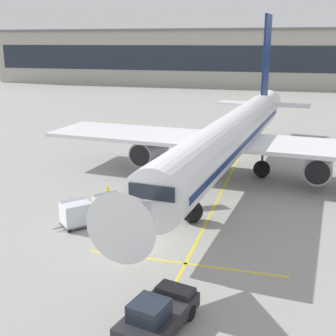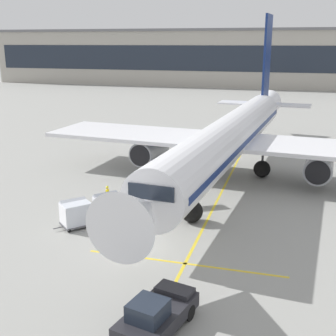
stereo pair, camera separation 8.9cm
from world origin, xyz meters
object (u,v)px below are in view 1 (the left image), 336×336
object	(u,v)px
parked_airplane	(231,136)
ground_crew_marshaller	(146,206)
ground_crew_by_carts	(107,195)
pushback_tug	(157,314)
belt_loader	(150,199)
baggage_cart_second	(76,213)
safety_cone_engine_keepout	(147,182)
ground_crew_by_loader	(102,210)
baggage_cart_lead	(109,206)

from	to	relation	value
parked_airplane	ground_crew_marshaller	xyz separation A→B (m)	(-4.39, -12.26, -2.96)
ground_crew_by_carts	pushback_tug	bearing A→B (deg)	-59.02
belt_loader	ground_crew_marshaller	size ratio (longest dim) A/B	2.75
baggage_cart_second	ground_crew_by_carts	distance (m)	4.17
safety_cone_engine_keepout	ground_crew_marshaller	bearing A→B (deg)	-72.00
ground_crew_by_loader	ground_crew_by_carts	distance (m)	3.22
belt_loader	ground_crew_by_carts	world-z (taller)	belt_loader
ground_crew_marshaller	safety_cone_engine_keepout	distance (m)	8.15
ground_crew_marshaller	safety_cone_engine_keepout	world-z (taller)	ground_crew_marshaller
baggage_cart_lead	ground_crew_marshaller	size ratio (longest dim) A/B	1.47
baggage_cart_lead	pushback_tug	bearing A→B (deg)	-57.94
pushback_tug	ground_crew_by_loader	distance (m)	13.04
ground_crew_by_loader	baggage_cart_lead	bearing A→B (deg)	78.99
parked_airplane	baggage_cart_second	xyz separation A→B (m)	(-8.71, -14.89, -2.96)
belt_loader	baggage_cart_second	size ratio (longest dim) A/B	1.87
parked_airplane	belt_loader	world-z (taller)	parked_airplane
parked_airplane	ground_crew_marshaller	bearing A→B (deg)	-109.69
ground_crew_marshaller	belt_loader	bearing A→B (deg)	100.30
parked_airplane	baggage_cart_second	size ratio (longest dim) A/B	18.34
belt_loader	ground_crew_marshaller	distance (m)	2.19
safety_cone_engine_keepout	pushback_tug	bearing A→B (deg)	-70.44
baggage_cart_second	ground_crew_by_loader	xyz separation A→B (m)	(1.51, 1.03, -0.00)
ground_crew_by_loader	parked_airplane	bearing A→B (deg)	62.56
pushback_tug	ground_crew_by_loader	xyz separation A→B (m)	(-7.42, 10.72, 0.17)
ground_crew_by_loader	safety_cone_engine_keepout	xyz separation A→B (m)	(0.30, 9.32, -0.71)
belt_loader	ground_crew_marshaller	world-z (taller)	belt_loader
ground_crew_by_loader	ground_crew_marshaller	world-z (taller)	same
baggage_cart_lead	ground_crew_by_loader	size ratio (longest dim) A/B	1.47
baggage_cart_lead	pushback_tug	xyz separation A→B (m)	(7.25, -11.58, -0.17)
baggage_cart_lead	ground_crew_by_carts	distance (m)	2.47
baggage_cart_lead	safety_cone_engine_keepout	world-z (taller)	baggage_cart_lead
belt_loader	baggage_cart_lead	size ratio (longest dim) A/B	1.87
baggage_cart_lead	ground_crew_by_loader	world-z (taller)	baggage_cart_lead
pushback_tug	belt_loader	bearing A→B (deg)	109.08
ground_crew_by_carts	safety_cone_engine_keepout	xyz separation A→B (m)	(1.18, 6.22, -0.71)
belt_loader	safety_cone_engine_keepout	bearing A→B (deg)	110.81
pushback_tug	ground_crew_by_carts	size ratio (longest dim) A/B	2.73
baggage_cart_lead	safety_cone_engine_keepout	size ratio (longest dim) A/B	4.24
parked_airplane	ground_crew_by_loader	xyz separation A→B (m)	(-7.20, -13.86, -2.96)
belt_loader	baggage_cart_second	xyz separation A→B (m)	(-3.93, -4.77, 0.19)
belt_loader	safety_cone_engine_keepout	size ratio (longest dim) A/B	7.94
baggage_cart_second	ground_crew_by_carts	bearing A→B (deg)	81.26
baggage_cart_lead	pushback_tug	distance (m)	13.67
ground_crew_by_carts	ground_crew_by_loader	bearing A→B (deg)	-74.22
baggage_cart_second	ground_crew_by_loader	bearing A→B (deg)	34.23
baggage_cart_lead	safety_cone_engine_keepout	bearing A→B (deg)	89.10
parked_airplane	belt_loader	xyz separation A→B (m)	(-4.78, -10.12, -3.15)
belt_loader	baggage_cart_lead	distance (m)	3.66
baggage_cart_second	pushback_tug	distance (m)	13.18
ground_crew_by_carts	safety_cone_engine_keepout	distance (m)	6.37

